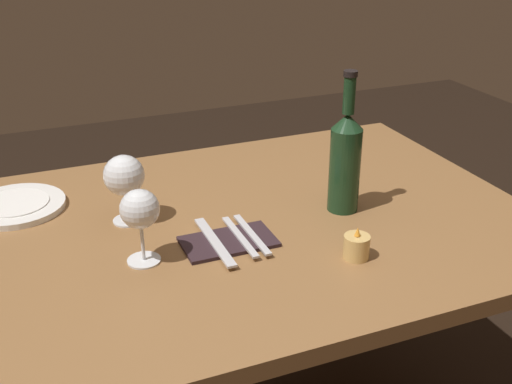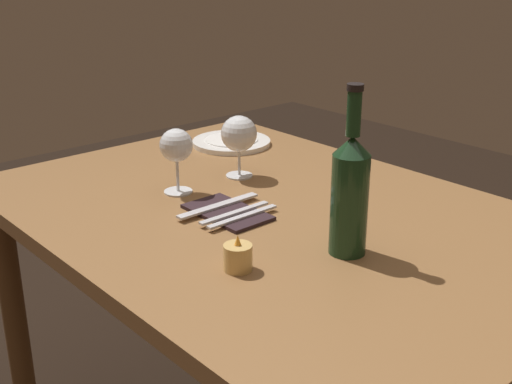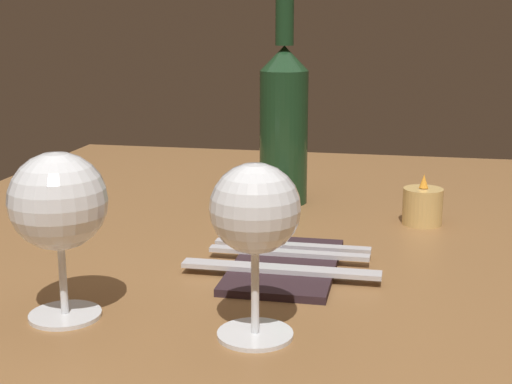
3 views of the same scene
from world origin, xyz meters
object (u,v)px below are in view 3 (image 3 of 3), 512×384
wine_glass_left (255,213)px  fork_outer (292,246)px  wine_bottle (284,119)px  votive_candle (422,207)px  folded_napkin (285,266)px  wine_glass_right (58,204)px  fork_inner (289,253)px  table_knife (280,269)px

wine_glass_left → fork_outer: size_ratio=0.85×
wine_glass_left → fork_outer: wine_glass_left is taller
wine_bottle → fork_outer: wine_bottle is taller
votive_candle → folded_napkin: size_ratio=0.35×
wine_glass_right → folded_napkin: (-0.17, 0.18, -0.10)m
fork_inner → folded_napkin: bearing=0.0°
fork_outer → wine_glass_left: bearing=0.8°
folded_napkin → wine_bottle: bearing=-170.2°
wine_glass_right → votive_candle: 0.51m
votive_candle → wine_bottle: bearing=-112.1°
wine_glass_left → fork_inner: 0.22m
wine_bottle → folded_napkin: 0.32m
folded_napkin → table_knife: (0.03, 0.00, 0.01)m
wine_bottle → table_knife: bearing=8.9°
wine_glass_right → wine_bottle: 0.48m
votive_candle → fork_outer: votive_candle is taller
wine_glass_right → votive_candle: size_ratio=2.29×
wine_glass_left → table_knife: 0.18m
folded_napkin → wine_glass_right: bearing=-46.1°
votive_candle → folded_napkin: bearing=-34.8°
wine_bottle → votive_candle: wine_bottle is taller
wine_glass_left → votive_candle: wine_glass_left is taller
wine_glass_right → votive_candle: bearing=139.7°
votive_candle → table_knife: bearing=-31.3°
fork_outer → table_knife: (0.08, 0.00, 0.00)m
wine_bottle → folded_napkin: (0.29, 0.05, -0.12)m
wine_glass_right → fork_outer: (-0.22, 0.18, -0.10)m
fork_inner → fork_outer: bearing=180.0°
votive_candle → folded_napkin: (0.21, -0.15, -0.02)m
votive_candle → fork_outer: bearing=-42.2°
wine_bottle → wine_glass_right: bearing=-15.1°
votive_candle → folded_napkin: 0.26m
wine_bottle → votive_candle: 0.24m
table_knife → wine_bottle: bearing=-171.1°
wine_glass_right → folded_napkin: size_ratio=0.81×
votive_candle → table_knife: (0.24, -0.15, -0.01)m
votive_candle → fork_inner: votive_candle is taller
fork_inner → votive_candle: bearing=141.8°
wine_glass_right → fork_inner: size_ratio=0.85×
wine_glass_left → wine_glass_right: 0.18m
wine_bottle → table_knife: wine_bottle is taller
wine_glass_left → wine_bottle: (-0.47, -0.05, 0.01)m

